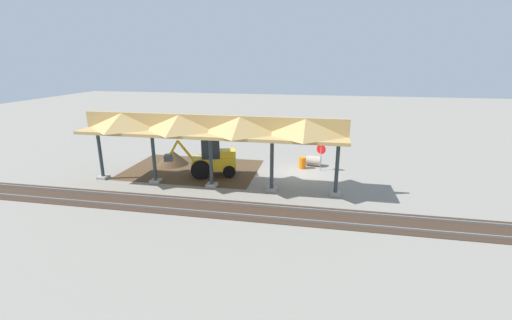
{
  "coord_description": "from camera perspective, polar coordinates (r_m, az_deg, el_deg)",
  "views": [
    {
      "loc": [
        -1.51,
        24.78,
        8.35
      ],
      "look_at": [
        2.82,
        2.35,
        1.6
      ],
      "focal_mm": 24.0,
      "sensor_mm": 36.0,
      "label": 1
    }
  ],
  "objects": [
    {
      "name": "traffic_barrel",
      "position": [
        27.36,
        7.73,
        -0.48
      ],
      "size": [
        0.56,
        0.56,
        0.9
      ],
      "primitive_type": "cylinder",
      "color": "orange",
      "rests_on": "ground"
    },
    {
      "name": "ground_plane",
      "position": [
        26.19,
        7.06,
        -2.26
      ],
      "size": [
        120.0,
        120.0,
        0.0
      ],
      "primitive_type": "plane",
      "color": "gray"
    },
    {
      "name": "dirt_mound",
      "position": [
        29.16,
        -13.67,
        -0.66
      ],
      "size": [
        5.18,
        5.18,
        2.37
      ],
      "primitive_type": "cone",
      "color": "#4C3823",
      "rests_on": "ground"
    },
    {
      "name": "rail_tracks",
      "position": [
        19.43,
        5.48,
        -8.98
      ],
      "size": [
        60.0,
        2.58,
        0.15
      ],
      "color": "slate",
      "rests_on": "ground"
    },
    {
      "name": "platform_canopy",
      "position": [
        22.53,
        -7.75,
        5.63
      ],
      "size": [
        17.69,
        3.2,
        4.9
      ],
      "color": "#9E998E",
      "rests_on": "ground"
    },
    {
      "name": "concrete_pipe",
      "position": [
        28.2,
        9.58,
        -0.13
      ],
      "size": [
        1.22,
        0.97,
        0.82
      ],
      "color": "#9E9384",
      "rests_on": "ground"
    },
    {
      "name": "backhoe",
      "position": [
        25.43,
        -7.4,
        0.15
      ],
      "size": [
        5.2,
        2.74,
        2.82
      ],
      "color": "yellow",
      "rests_on": "ground"
    },
    {
      "name": "stop_sign",
      "position": [
        26.8,
        10.78,
        1.34
      ],
      "size": [
        0.7,
        0.36,
        2.09
      ],
      "color": "gray",
      "rests_on": "ground"
    },
    {
      "name": "dirt_work_zone",
      "position": [
        27.43,
        -10.53,
        -1.54
      ],
      "size": [
        10.23,
        7.0,
        0.01
      ],
      "primitive_type": "cube",
      "color": "#4C3823",
      "rests_on": "ground"
    }
  ]
}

